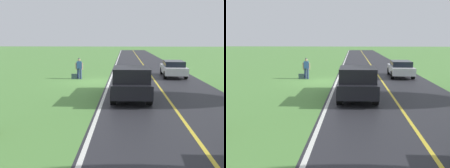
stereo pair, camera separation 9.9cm
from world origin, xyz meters
The scene contains 8 objects.
ground_plane centered at (0.00, 0.00, 0.00)m, with size 200.00×200.00×0.00m, color #568E42.
road_surface centered at (-4.67, 0.00, 0.00)m, with size 7.51×120.00×0.00m, color #28282D.
lane_edge_line centered at (-1.09, 0.00, 0.01)m, with size 0.16×117.60×0.00m, color silver.
lane_centre_line centered at (-4.67, 0.00, 0.01)m, with size 0.14×117.60×0.00m, color gold.
hitchhiker_walking centered at (1.52, -1.56, 0.98)m, with size 0.62×0.51×1.75m.
suitcase_carried centered at (1.93, -1.44, 0.21)m, with size 0.20×0.46×0.42m, color #384C56.
pickup_truck_passing centered at (-2.59, 5.25, 0.97)m, with size 2.14×5.42×1.82m.
sedan_near_oncoming centered at (-6.54, -3.21, 0.75)m, with size 2.06×4.47×1.41m.
Camera 1 is at (-2.27, 18.98, 3.24)m, focal length 40.10 mm.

